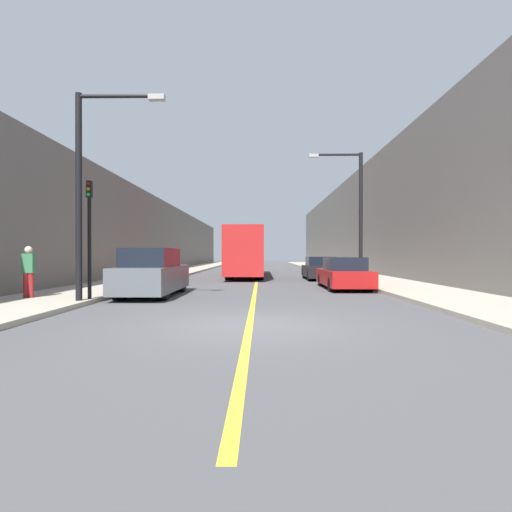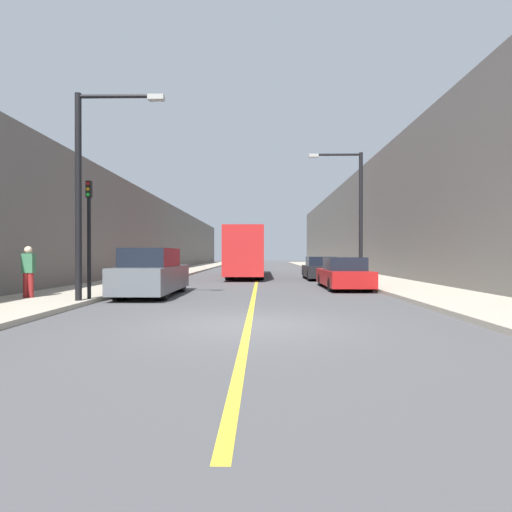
{
  "view_description": "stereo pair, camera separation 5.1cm",
  "coord_description": "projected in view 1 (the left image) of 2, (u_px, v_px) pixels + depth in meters",
  "views": [
    {
      "loc": [
        0.26,
        -9.0,
        1.6
      ],
      "look_at": [
        -0.0,
        12.01,
        1.51
      ],
      "focal_mm": 28.0,
      "sensor_mm": 36.0,
      "label": 1
    },
    {
      "loc": [
        0.31,
        -8.99,
        1.6
      ],
      "look_at": [
        -0.0,
        12.01,
        1.51
      ],
      "focal_mm": 28.0,
      "sensor_mm": 36.0,
      "label": 2
    }
  ],
  "objects": [
    {
      "name": "ground_plane",
      "position": [
        249.0,
        325.0,
        9.0
      ],
      "size": [
        200.0,
        200.0,
        0.0
      ],
      "primitive_type": "plane",
      "color": "#474749"
    },
    {
      "name": "sidewalk_left",
      "position": [
        188.0,
        270.0,
        39.09
      ],
      "size": [
        3.54,
        72.0,
        0.15
      ],
      "primitive_type": "cube",
      "color": "#A89E8C",
      "rests_on": "ground"
    },
    {
      "name": "sidewalk_right",
      "position": [
        329.0,
        270.0,
        38.91
      ],
      "size": [
        3.54,
        72.0,
        0.15
      ],
      "primitive_type": "cube",
      "color": "#A89E8C",
      "rests_on": "ground"
    },
    {
      "name": "building_row_left",
      "position": [
        149.0,
        237.0,
        39.12
      ],
      "size": [
        4.0,
        72.0,
        6.54
      ],
      "primitive_type": "cube",
      "color": "#66605B",
      "rests_on": "ground"
    },
    {
      "name": "building_row_right",
      "position": [
        368.0,
        225.0,
        38.85
      ],
      "size": [
        4.0,
        72.0,
        8.98
      ],
      "primitive_type": "cube",
      "color": "#66605B",
      "rests_on": "ground"
    },
    {
      "name": "road_center_line",
      "position": [
        258.0,
        271.0,
        39.0
      ],
      "size": [
        0.16,
        72.0,
        0.01
      ],
      "primitive_type": "cube",
      "color": "gold",
      "rests_on": "ground"
    },
    {
      "name": "bus",
      "position": [
        247.0,
        252.0,
        28.56
      ],
      "size": [
        2.4,
        11.97,
        3.3
      ],
      "color": "#AD1E1E",
      "rests_on": "ground"
    },
    {
      "name": "parked_suv_left",
      "position": [
        152.0,
        274.0,
        15.32
      ],
      "size": [
        1.89,
        4.97,
        1.83
      ],
      "color": "#51565B",
      "rests_on": "ground"
    },
    {
      "name": "car_right_near",
      "position": [
        344.0,
        274.0,
        18.44
      ],
      "size": [
        1.86,
        4.75,
        1.46
      ],
      "color": "maroon",
      "rests_on": "ground"
    },
    {
      "name": "car_right_mid",
      "position": [
        320.0,
        269.0,
        25.15
      ],
      "size": [
        1.9,
        4.3,
        1.45
      ],
      "color": "black",
      "rests_on": "ground"
    },
    {
      "name": "street_lamp_left",
      "position": [
        88.0,
        180.0,
        12.51
      ],
      "size": [
        2.81,
        0.24,
        6.51
      ],
      "color": "black",
      "rests_on": "sidewalk_left"
    },
    {
      "name": "street_lamp_right",
      "position": [
        355.0,
        207.0,
        20.79
      ],
      "size": [
        2.81,
        0.24,
        6.75
      ],
      "color": "black",
      "rests_on": "sidewalk_right"
    },
    {
      "name": "traffic_light",
      "position": [
        89.0,
        234.0,
        13.06
      ],
      "size": [
        0.16,
        0.18,
        3.86
      ],
      "color": "black",
      "rests_on": "sidewalk_left"
    },
    {
      "name": "pedestrian",
      "position": [
        29.0,
        271.0,
        13.35
      ],
      "size": [
        0.38,
        0.24,
        1.72
      ],
      "color": "maroon",
      "rests_on": "sidewalk_left"
    }
  ]
}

